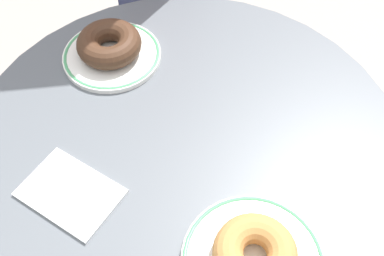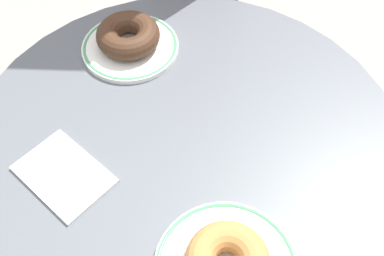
{
  "view_description": "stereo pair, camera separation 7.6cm",
  "coord_description": "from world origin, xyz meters",
  "px_view_note": "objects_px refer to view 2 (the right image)",
  "views": [
    {
      "loc": [
        0.37,
        -0.26,
        1.37
      ],
      "look_at": [
        0.01,
        0.01,
        0.76
      ],
      "focal_mm": 42.62,
      "sensor_mm": 36.0,
      "label": 1
    },
    {
      "loc": [
        0.41,
        -0.2,
        1.37
      ],
      "look_at": [
        0.01,
        0.01,
        0.76
      ],
      "focal_mm": 42.62,
      "sensor_mm": 36.0,
      "label": 2
    }
  ],
  "objects_px": {
    "plate_left": "(131,47)",
    "donut_chocolate": "(127,35)",
    "paper_napkin": "(64,174)",
    "cafe_table": "(186,203)"
  },
  "relations": [
    {
      "from": "cafe_table",
      "to": "donut_chocolate",
      "type": "distance_m",
      "value": 0.37
    },
    {
      "from": "plate_left",
      "to": "donut_chocolate",
      "type": "height_order",
      "value": "donut_chocolate"
    },
    {
      "from": "cafe_table",
      "to": "paper_napkin",
      "type": "distance_m",
      "value": 0.33
    },
    {
      "from": "cafe_table",
      "to": "paper_napkin",
      "type": "relative_size",
      "value": 5.08
    },
    {
      "from": "plate_left",
      "to": "paper_napkin",
      "type": "xyz_separation_m",
      "value": [
        0.22,
        -0.21,
        -0.0
      ]
    },
    {
      "from": "cafe_table",
      "to": "donut_chocolate",
      "type": "relative_size",
      "value": 6.11
    },
    {
      "from": "cafe_table",
      "to": "donut_chocolate",
      "type": "bearing_deg",
      "value": -179.73
    },
    {
      "from": "cafe_table",
      "to": "paper_napkin",
      "type": "bearing_deg",
      "value": -94.74
    },
    {
      "from": "donut_chocolate",
      "to": "paper_napkin",
      "type": "relative_size",
      "value": 0.83
    },
    {
      "from": "cafe_table",
      "to": "donut_chocolate",
      "type": "height_order",
      "value": "donut_chocolate"
    }
  ]
}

